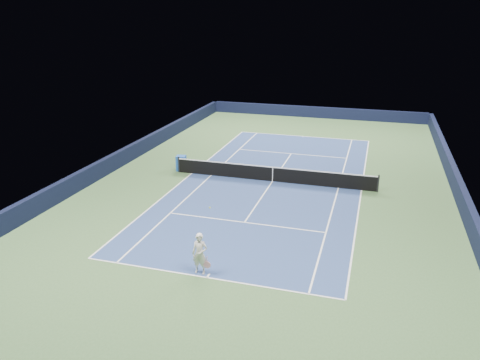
# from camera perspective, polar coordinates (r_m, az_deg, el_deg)

# --- Properties ---
(ground) EXTENTS (40.00, 40.00, 0.00)m
(ground) POSITION_cam_1_polar(r_m,az_deg,el_deg) (29.63, 3.98, -0.17)
(ground) COLOR #385830
(ground) RESTS_ON ground
(wall_far) EXTENTS (22.00, 0.35, 1.10)m
(wall_far) POSITION_cam_1_polar(r_m,az_deg,el_deg) (48.36, 9.27, 8.16)
(wall_far) COLOR black
(wall_far) RESTS_ON ground
(wall_right) EXTENTS (0.35, 40.00, 1.10)m
(wall_right) POSITION_cam_1_polar(r_m,az_deg,el_deg) (29.25, 25.16, -1.21)
(wall_right) COLOR black
(wall_right) RESTS_ON ground
(wall_left) EXTENTS (0.35, 40.00, 1.10)m
(wall_left) POSITION_cam_1_polar(r_m,az_deg,el_deg) (33.36, -14.45, 2.53)
(wall_left) COLOR black
(wall_left) RESTS_ON ground
(court_surface) EXTENTS (10.97, 23.77, 0.01)m
(court_surface) POSITION_cam_1_polar(r_m,az_deg,el_deg) (29.63, 3.98, -0.17)
(court_surface) COLOR navy
(court_surface) RESTS_ON ground
(baseline_far) EXTENTS (10.97, 0.08, 0.00)m
(baseline_far) POSITION_cam_1_polar(r_m,az_deg,el_deg) (40.81, 7.70, 5.31)
(baseline_far) COLOR white
(baseline_far) RESTS_ON ground
(baseline_near) EXTENTS (10.97, 0.08, 0.00)m
(baseline_near) POSITION_cam_1_polar(r_m,az_deg,el_deg) (19.29, -4.05, -11.78)
(baseline_near) COLOR white
(baseline_near) RESTS_ON ground
(sideline_doubles_right) EXTENTS (0.08, 23.77, 0.00)m
(sideline_doubles_right) POSITION_cam_1_polar(r_m,az_deg,el_deg) (29.03, 14.60, -1.20)
(sideline_doubles_right) COLOR white
(sideline_doubles_right) RESTS_ON ground
(sideline_doubles_left) EXTENTS (0.08, 23.77, 0.00)m
(sideline_doubles_left) POSITION_cam_1_polar(r_m,az_deg,el_deg) (31.19, -5.89, 0.83)
(sideline_doubles_left) COLOR white
(sideline_doubles_left) RESTS_ON ground
(sideline_singles_right) EXTENTS (0.08, 23.77, 0.00)m
(sideline_singles_right) POSITION_cam_1_polar(r_m,az_deg,el_deg) (29.08, 11.91, -0.94)
(sideline_singles_right) COLOR white
(sideline_singles_right) RESTS_ON ground
(sideline_singles_left) EXTENTS (0.08, 23.77, 0.00)m
(sideline_singles_left) POSITION_cam_1_polar(r_m,az_deg,el_deg) (30.72, -3.52, 0.59)
(sideline_singles_left) COLOR white
(sideline_singles_left) RESTS_ON ground
(service_line_far) EXTENTS (8.23, 0.08, 0.00)m
(service_line_far) POSITION_cam_1_polar(r_m,az_deg,el_deg) (35.60, 6.27, 3.22)
(service_line_far) COLOR white
(service_line_far) RESTS_ON ground
(service_line_near) EXTENTS (8.23, 0.08, 0.00)m
(service_line_near) POSITION_cam_1_polar(r_m,az_deg,el_deg) (23.88, 0.55, -5.18)
(service_line_near) COLOR white
(service_line_near) RESTS_ON ground
(center_service_line) EXTENTS (0.08, 12.80, 0.00)m
(center_service_line) POSITION_cam_1_polar(r_m,az_deg,el_deg) (29.63, 3.98, -0.15)
(center_service_line) COLOR white
(center_service_line) RESTS_ON ground
(center_mark_far) EXTENTS (0.08, 0.30, 0.00)m
(center_mark_far) POSITION_cam_1_polar(r_m,az_deg,el_deg) (40.67, 7.67, 5.26)
(center_mark_far) COLOR white
(center_mark_far) RESTS_ON ground
(center_mark_near) EXTENTS (0.08, 0.30, 0.00)m
(center_mark_near) POSITION_cam_1_polar(r_m,az_deg,el_deg) (19.41, -3.90, -11.56)
(center_mark_near) COLOR white
(center_mark_near) RESTS_ON ground
(tennis_net) EXTENTS (12.90, 0.10, 1.07)m
(tennis_net) POSITION_cam_1_polar(r_m,az_deg,el_deg) (29.46, 4.00, 0.75)
(tennis_net) COLOR black
(tennis_net) RESTS_ON ground
(sponsor_cube) EXTENTS (0.71, 0.66, 1.02)m
(sponsor_cube) POSITION_cam_1_polar(r_m,az_deg,el_deg) (31.73, -7.17, 2.05)
(sponsor_cube) COLOR #1D51B2
(sponsor_cube) RESTS_ON ground
(tennis_player) EXTENTS (0.80, 1.25, 2.54)m
(tennis_player) POSITION_cam_1_polar(r_m,az_deg,el_deg) (19.19, -4.91, -8.95)
(tennis_player) COLOR silver
(tennis_player) RESTS_ON ground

